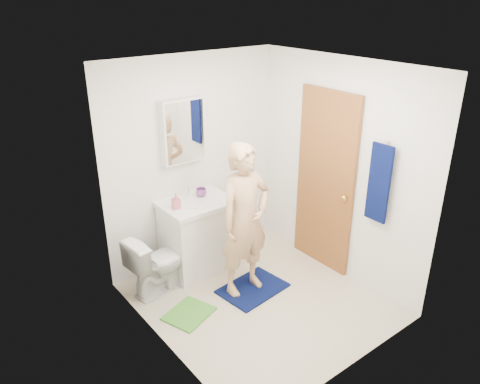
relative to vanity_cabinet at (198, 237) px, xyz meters
name	(u,v)px	position (x,y,z in m)	size (l,w,h in m)	color
floor	(259,300)	(0.15, -0.91, -0.41)	(2.20, 2.40, 0.02)	beige
ceiling	(264,65)	(0.15, -0.91, 2.01)	(2.20, 2.40, 0.02)	white
wall_back	(192,161)	(0.15, 0.30, 0.80)	(2.20, 0.02, 2.40)	white
wall_front	(364,247)	(0.15, -2.12, 0.80)	(2.20, 0.02, 2.40)	white
wall_left	(157,230)	(-0.96, -0.91, 0.80)	(0.02, 2.40, 2.40)	white
wall_right	(339,170)	(1.26, -0.91, 0.80)	(0.02, 2.40, 2.40)	white
vanity_cabinet	(198,237)	(0.00, 0.00, 0.00)	(0.75, 0.55, 0.80)	white
countertop	(197,203)	(0.00, 0.00, 0.43)	(0.79, 0.59, 0.05)	white
sink_basin	(197,202)	(0.00, 0.00, 0.44)	(0.40, 0.40, 0.03)	white
faucet	(188,191)	(0.00, 0.18, 0.51)	(0.03, 0.03, 0.12)	silver
medicine_cabinet	(182,131)	(0.00, 0.22, 1.20)	(0.50, 0.12, 0.70)	white
mirror_panel	(185,132)	(0.00, 0.16, 1.20)	(0.46, 0.01, 0.66)	white
door	(325,182)	(1.22, -0.76, 0.62)	(0.05, 0.80, 2.05)	#A7632E
door_knob	(344,198)	(1.18, -1.08, 0.55)	(0.07, 0.07, 0.07)	gold
towel	(379,183)	(1.18, -1.48, 0.85)	(0.03, 0.24, 0.80)	#071146
towel_hook	(387,142)	(1.22, -1.48, 1.27)	(0.02, 0.02, 0.06)	silver
toilet	(158,263)	(-0.58, -0.12, -0.06)	(0.38, 0.66, 0.68)	white
bath_mat	(253,288)	(0.21, -0.73, -0.39)	(0.69, 0.50, 0.02)	#071146
green_rug	(189,314)	(-0.56, -0.67, -0.39)	(0.45, 0.38, 0.02)	#50A537
soap_dispenser	(176,201)	(-0.27, -0.02, 0.54)	(0.08, 0.08, 0.17)	#D5636B
toothbrush_cup	(201,192)	(0.11, 0.08, 0.50)	(0.12, 0.12, 0.10)	#834291
man	(245,220)	(0.15, -0.67, 0.44)	(0.60, 0.39, 1.64)	tan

